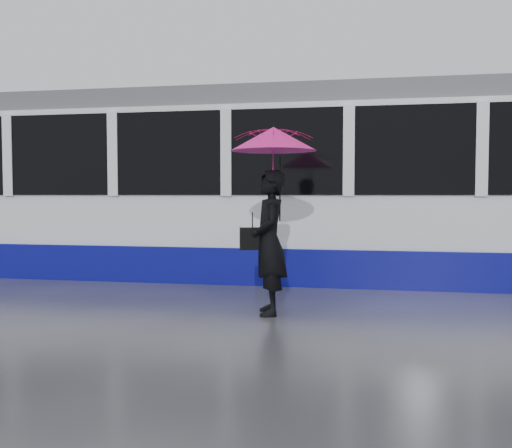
# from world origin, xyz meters

# --- Properties ---
(ground) EXTENTS (90.00, 90.00, 0.00)m
(ground) POSITION_xyz_m (0.00, 0.00, 0.00)
(ground) COLOR #2E2E34
(ground) RESTS_ON ground
(rails) EXTENTS (34.00, 1.51, 0.02)m
(rails) POSITION_xyz_m (0.00, 2.50, 0.01)
(rails) COLOR #3F3D38
(rails) RESTS_ON ground
(tram) EXTENTS (26.00, 2.56, 3.35)m
(tram) POSITION_xyz_m (-3.92, 2.50, 1.64)
(tram) COLOR white
(tram) RESTS_ON ground
(woman) EXTENTS (0.59, 0.75, 1.82)m
(woman) POSITION_xyz_m (0.67, -0.90, 0.91)
(woman) COLOR black
(woman) RESTS_ON ground
(umbrella) EXTENTS (1.30, 1.30, 1.23)m
(umbrella) POSITION_xyz_m (0.72, -0.90, 1.99)
(umbrella) COLOR #FF1563
(umbrella) RESTS_ON ground
(handbag) EXTENTS (0.35, 0.22, 0.46)m
(handbag) POSITION_xyz_m (0.45, -0.88, 0.95)
(handbag) COLOR black
(handbag) RESTS_ON ground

